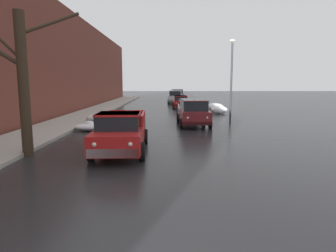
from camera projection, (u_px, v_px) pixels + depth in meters
left_sidewalk_slab at (65, 123)px, 21.27m from camera, size 3.23×80.00×0.16m
brick_townhouse_facade at (31, 54)px, 20.56m from camera, size 0.63×80.00×9.79m
snow_bank_near_corner_left at (91, 127)px, 18.52m from camera, size 2.02×1.23×0.62m
snow_bank_along_left_kerb at (220, 110)px, 28.45m from camera, size 1.60×0.98×0.75m
snow_bank_mid_block_left at (102, 118)px, 22.02m from camera, size 2.23×1.49×0.71m
snow_bank_near_corner_right at (216, 107)px, 31.15m from camera, size 1.86×1.44×0.82m
bare_tree_second_along_sidewalk at (24, 80)px, 11.79m from camera, size 3.41×2.18×5.95m
pickup_truck_red_approaching_near_lane at (122, 132)px, 12.74m from camera, size 2.30×5.41×1.76m
suv_maroon_parked_kerbside_close at (194, 112)px, 20.48m from camera, size 2.19×4.52×1.82m
sedan_white_parked_kerbside_mid at (188, 107)px, 27.03m from camera, size 1.89×4.32×1.42m
sedan_red_parked_far_down_block at (181, 101)px, 34.90m from camera, size 1.95×4.12×1.42m
suv_silver_queued_behind_truck at (176, 96)px, 42.69m from camera, size 2.32×4.63×1.82m
suv_grey_at_far_intersection at (178, 94)px, 50.39m from camera, size 2.35×4.39×1.82m
street_lamp_post at (232, 76)px, 22.41m from camera, size 0.44×0.24×6.13m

